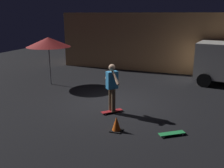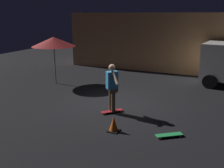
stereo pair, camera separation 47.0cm
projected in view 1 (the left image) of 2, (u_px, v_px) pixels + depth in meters
name	position (u px, v px, depth m)	size (l,w,h in m)	color
ground_plane	(114.00, 104.00, 9.93)	(28.00, 28.00, 0.00)	black
low_building	(171.00, 41.00, 16.10)	(13.37, 3.33, 3.44)	tan
patio_umbrella	(48.00, 42.00, 12.12)	(2.10, 2.10, 2.30)	slate
skateboard_ridden	(112.00, 111.00, 9.01)	(0.68, 0.71, 0.07)	#AD1E23
skateboard_spare	(172.00, 133.00, 7.34)	(0.75, 0.62, 0.07)	green
skater	(112.00, 84.00, 8.75)	(0.78, 0.74, 1.67)	brown
traffic_cone	(116.00, 124.00, 7.57)	(0.34, 0.34, 0.46)	black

